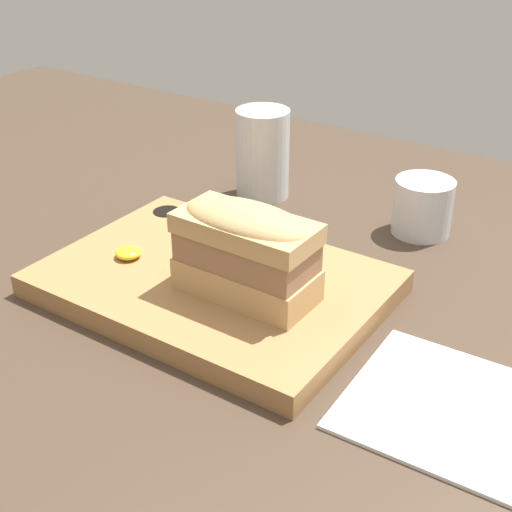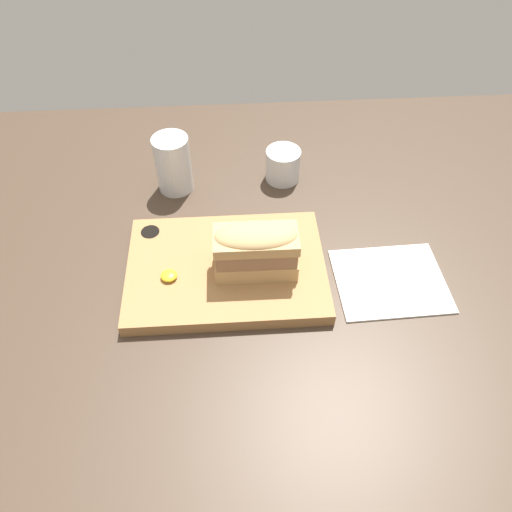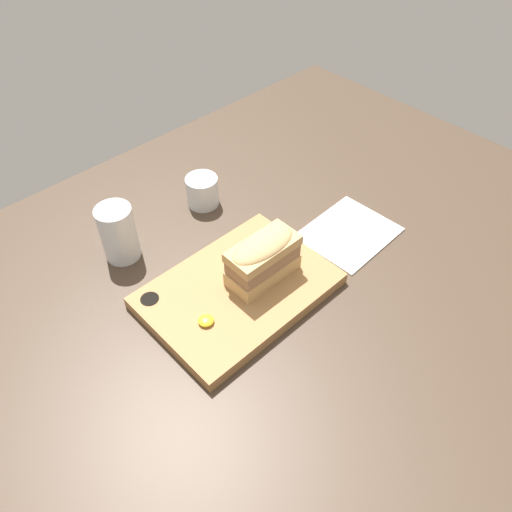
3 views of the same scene
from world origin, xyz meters
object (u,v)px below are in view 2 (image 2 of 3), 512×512
wine_glass (283,166)px  napkin (390,281)px  serving_board (226,268)px  water_glass (174,167)px  sandwich (256,248)px

wine_glass → napkin: bearing=-61.4°
wine_glass → napkin: (16.84, -30.90, -3.15)cm
serving_board → napkin: (30.05, -3.96, -1.10)cm
serving_board → water_glass: (-10.25, 25.30, 4.16)cm
water_glass → wine_glass: 23.61cm
water_glass → wine_glass: size_ratio=1.67×
serving_board → wine_glass: 30.07cm
wine_glass → napkin: 35.33cm
wine_glass → napkin: size_ratio=0.37×
serving_board → wine_glass: wine_glass is taller
serving_board → sandwich: sandwich is taller
water_glass → napkin: (40.30, -29.26, -5.26)cm
serving_board → napkin: size_ratio=1.77×
sandwich → napkin: size_ratio=0.72×
water_glass → wine_glass: (23.46, 1.64, -2.11)cm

